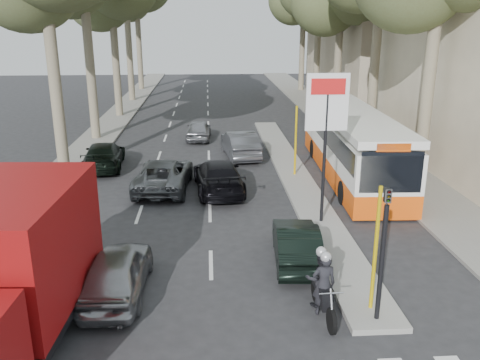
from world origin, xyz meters
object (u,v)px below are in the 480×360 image
object	(u,v)px
dark_hatchback	(296,243)
red_truck	(9,270)
motorcycle	(322,283)
city_bus	(352,143)
silver_hatchback	(117,272)

from	to	relation	value
dark_hatchback	red_truck	distance (m)	8.32
motorcycle	city_bus	bearing A→B (deg)	68.23
dark_hatchback	red_truck	world-z (taller)	red_truck
dark_hatchback	city_bus	size ratio (longest dim) A/B	0.32
dark_hatchback	motorcycle	bearing A→B (deg)	97.46
dark_hatchback	red_truck	size ratio (longest dim) A/B	0.56
silver_hatchback	motorcycle	size ratio (longest dim) A/B	1.87
silver_hatchback	city_bus	world-z (taller)	city_bus
silver_hatchback	city_bus	distance (m)	14.31
silver_hatchback	dark_hatchback	world-z (taller)	silver_hatchback
silver_hatchback	city_bus	size ratio (longest dim) A/B	0.33
red_truck	city_bus	distance (m)	17.17
silver_hatchback	dark_hatchback	size ratio (longest dim) A/B	1.05
motorcycle	red_truck	bearing A→B (deg)	-176.21
silver_hatchback	motorcycle	xyz separation A→B (m)	(5.46, -1.22, 0.15)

